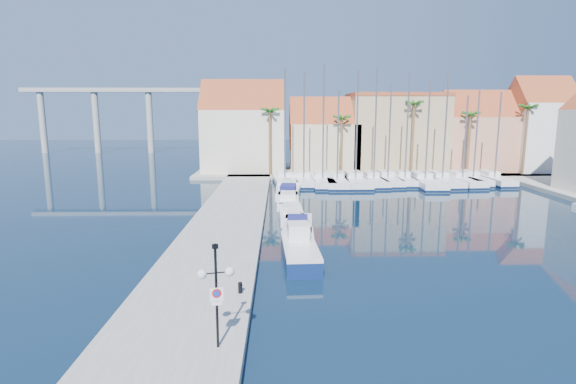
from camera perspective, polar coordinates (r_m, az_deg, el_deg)
The scene contains 37 objects.
ground at distance 23.38m, azimuth 10.76°, elevation -13.49°, with size 260.00×260.00×0.00m, color black.
quay_west at distance 35.88m, azimuth -8.03°, elevation -4.55°, with size 6.00×77.00×0.50m, color gray.
shore_north at distance 71.05m, azimuth 10.87°, elevation 2.68°, with size 54.00×16.00×0.50m, color gray.
lamp_post at distance 17.11m, azimuth -9.12°, elevation -10.99°, with size 1.36×0.61×4.08m.
bollard at distance 22.70m, azimuth -6.09°, elevation -12.00°, with size 0.22×0.22×0.54m, color black.
fishing_boat at distance 28.55m, azimuth 1.49°, elevation -7.34°, with size 2.38×6.30×2.17m.
motorboat_west_0 at distance 30.98m, azimuth 1.67°, elevation -6.33°, with size 2.02×5.69×1.40m.
motorboat_west_1 at distance 34.88m, azimuth 1.25°, elevation -4.44°, with size 2.63×6.93×1.40m.
motorboat_west_2 at distance 39.46m, azimuth 0.40°, elevation -2.71°, with size 2.23×6.43×1.40m.
motorboat_west_3 at distance 45.29m, azimuth 0.01°, elevation -1.02°, with size 2.20×6.60×1.40m.
motorboat_west_4 at distance 50.02m, azimuth 0.08°, elevation 0.05°, with size 2.98×7.42×1.40m.
motorboat_west_5 at distance 54.00m, azimuth -0.28°, elevation 0.81°, with size 2.31×6.07×1.40m.
motorboat_west_6 at distance 59.24m, azimuth 0.52°, elevation 1.65°, with size 2.25×6.76×1.40m.
sailboat_0 at distance 57.92m, azimuth -0.45°, elevation 1.56°, with size 3.42×10.10×14.53m.
sailboat_1 at distance 58.01m, azimuth 1.97°, elevation 1.59°, with size 2.46×8.72×14.06m.
sailboat_2 at distance 57.88m, azimuth 4.35°, elevation 1.52°, with size 2.75×10.11×14.92m.
sailboat_3 at distance 57.66m, azimuth 6.21°, elevation 1.42°, with size 3.24×10.19×11.83m.
sailboat_4 at distance 58.36m, azimuth 8.45°, elevation 1.49°, with size 3.02×10.74×14.22m.
sailboat_5 at distance 58.84m, azimuth 10.68°, elevation 1.55°, with size 2.90×8.88×14.62m.
sailboat_6 at distance 60.02m, azimuth 12.42°, elevation 1.61°, with size 2.70×9.36×12.65m.
sailboat_7 at distance 60.44m, azimuth 14.52°, elevation 1.63°, with size 2.65×8.37×14.01m.
sailboat_8 at distance 59.84m, azimuth 16.82°, elevation 1.36°, with size 3.14×11.19×12.97m.
sailboat_9 at distance 61.12m, azimuth 18.79°, elevation 1.47°, with size 3.34×9.81×14.48m.
sailboat_10 at distance 62.32m, azimuth 21.03°, elevation 1.45°, with size 3.37×9.90×11.28m.
sailboat_11 at distance 63.64m, azimuth 22.29°, elevation 1.56°, with size 2.58×8.89×11.93m.
sailboat_12 at distance 64.52m, azimuth 24.53°, elevation 1.51°, with size 2.55×8.80×11.76m.
building_0 at distance 68.21m, azimuth -5.60°, elevation 7.81°, with size 12.30×9.00×13.50m.
building_1 at distance 68.38m, azimuth 4.57°, elevation 6.80°, with size 10.30×8.00×11.00m.
building_2 at distance 71.22m, azimuth 13.42°, elevation 7.46°, with size 14.20×10.20×11.50m.
building_3 at distance 74.20m, azimuth 22.67°, elevation 6.75°, with size 10.30×8.00×12.00m.
building_4 at distance 77.32m, azimuth 29.19°, elevation 7.18°, with size 8.30×8.00×14.00m.
palm_0 at distance 62.95m, azimuth -2.32°, elevation 9.97°, with size 2.60×2.60×10.15m.
palm_1 at distance 63.54m, azimuth 6.86°, elevation 9.06°, with size 2.60×2.60×9.15m.
palm_2 at distance 65.64m, azimuth 15.72°, elevation 10.44°, with size 2.60×2.60×11.15m.
palm_3 at distance 68.34m, azimuth 22.18°, elevation 8.86°, with size 2.60×2.60×9.65m.
palm_4 at distance 71.83m, azimuth 28.18°, elevation 9.20°, with size 2.60×2.60×10.65m.
viaduct at distance 108.56m, azimuth -19.85°, elevation 10.10°, with size 48.00×2.20×14.45m.
Camera 1 is at (-4.62, -20.94, 9.33)m, focal length 28.00 mm.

